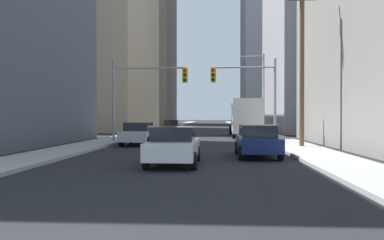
% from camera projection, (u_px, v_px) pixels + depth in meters
% --- Properties ---
extents(sidewalk_left, '(2.65, 160.00, 0.15)m').
position_uv_depth(sidewalk_left, '(158.00, 129.00, 54.08)').
color(sidewalk_left, '#9E9E99').
rests_on(sidewalk_left, ground).
extents(sidewalk_right, '(2.65, 160.00, 0.15)m').
position_uv_depth(sidewalk_right, '(250.00, 130.00, 53.29)').
color(sidewalk_right, '#9E9E99').
rests_on(sidewalk_right, ground).
extents(city_bus, '(2.87, 11.57, 3.40)m').
position_uv_depth(city_bus, '(245.00, 116.00, 36.34)').
color(city_bus, silver).
rests_on(city_bus, ground).
extents(sedan_white, '(1.95, 4.22, 1.52)m').
position_uv_depth(sedan_white, '(174.00, 146.00, 15.03)').
color(sedan_white, white).
rests_on(sedan_white, ground).
extents(sedan_navy, '(1.95, 4.22, 1.52)m').
position_uv_depth(sedan_navy, '(257.00, 141.00, 17.95)').
color(sedan_navy, '#141E4C').
rests_on(sedan_navy, ground).
extents(sedan_silver, '(1.95, 4.26, 1.52)m').
position_uv_depth(sedan_silver, '(139.00, 134.00, 25.43)').
color(sedan_silver, '#B7BABF').
rests_on(sedan_silver, ground).
extents(sedan_maroon, '(1.95, 4.26, 1.52)m').
position_uv_depth(sedan_maroon, '(171.00, 126.00, 43.83)').
color(sedan_maroon, maroon).
rests_on(sedan_maroon, ground).
extents(traffic_signal_near_left, '(5.46, 0.44, 6.00)m').
position_uv_depth(traffic_signal_near_left, '(146.00, 86.00, 27.35)').
color(traffic_signal_near_left, gray).
rests_on(traffic_signal_near_left, ground).
extents(traffic_signal_near_right, '(4.63, 0.44, 6.00)m').
position_uv_depth(traffic_signal_near_right, '(247.00, 86.00, 26.91)').
color(traffic_signal_near_right, gray).
rests_on(traffic_signal_near_right, ground).
extents(utility_pole_right, '(2.20, 0.28, 10.36)m').
position_uv_depth(utility_pole_right, '(302.00, 58.00, 22.86)').
color(utility_pole_right, brown).
rests_on(utility_pole_right, ground).
extents(street_lamp_right, '(2.22, 0.32, 7.50)m').
position_uv_depth(street_lamp_right, '(260.00, 87.00, 33.92)').
color(street_lamp_right, gray).
rests_on(street_lamp_right, ground).
extents(building_left_mid_office, '(14.40, 24.04, 26.50)m').
position_uv_depth(building_left_mid_office, '(98.00, 39.00, 55.38)').
color(building_left_mid_office, tan).
rests_on(building_left_mid_office, ground).
extents(building_right_mid_block, '(25.02, 18.34, 19.30)m').
position_uv_depth(building_right_mid_block, '(372.00, 55.00, 47.53)').
color(building_right_mid_block, '#93939E').
rests_on(building_right_mid_block, ground).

